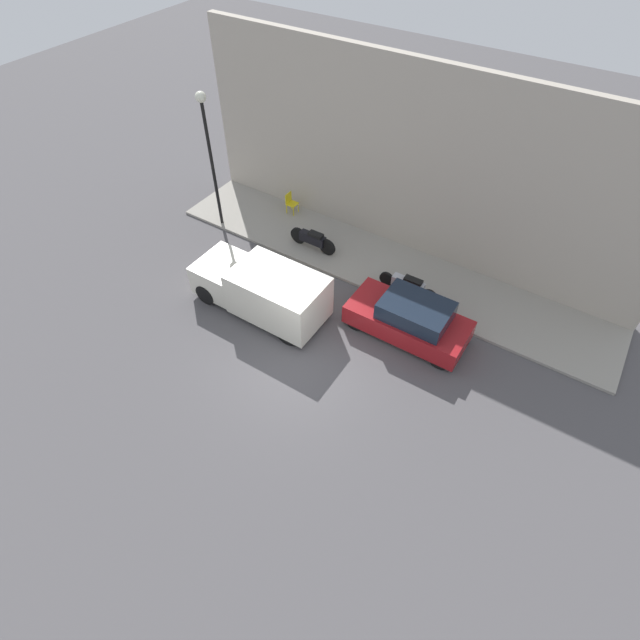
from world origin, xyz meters
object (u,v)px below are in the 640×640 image
(parked_car, at_px, (410,319))
(motorcycle_black, at_px, (313,239))
(scooter_silver, at_px, (408,285))
(streetlamp, at_px, (208,139))
(delivery_van, at_px, (261,289))
(cafe_chair, at_px, (291,202))

(parked_car, height_order, motorcycle_black, parked_car)
(scooter_silver, distance_m, streetlamp, 8.74)
(motorcycle_black, height_order, streetlamp, streetlamp)
(scooter_silver, xyz_separation_m, streetlamp, (-0.31, 8.14, 3.17))
(parked_car, xyz_separation_m, streetlamp, (1.30, 8.94, 3.00))
(parked_car, distance_m, streetlamp, 9.51)
(streetlamp, bearing_deg, parked_car, -98.26)
(motorcycle_black, bearing_deg, streetlamp, 98.49)
(parked_car, distance_m, delivery_van, 4.90)
(streetlamp, relative_size, cafe_chair, 6.07)
(motorcycle_black, distance_m, cafe_chair, 2.58)
(delivery_van, height_order, streetlamp, streetlamp)
(motorcycle_black, relative_size, streetlamp, 0.38)
(streetlamp, bearing_deg, scooter_silver, -87.82)
(delivery_van, distance_m, cafe_chair, 5.58)
(delivery_van, xyz_separation_m, streetlamp, (2.91, 4.31, 2.77))
(parked_car, bearing_deg, delivery_van, 109.29)
(scooter_silver, height_order, cafe_chair, cafe_chair)
(motorcycle_black, height_order, cafe_chair, cafe_chair)
(parked_car, distance_m, cafe_chair, 7.79)
(delivery_van, relative_size, streetlamp, 0.89)
(parked_car, relative_size, cafe_chair, 4.49)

